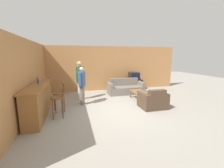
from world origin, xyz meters
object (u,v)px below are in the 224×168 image
at_px(bar_chair_mid, 59,95).
at_px(armchair_near, 153,101).
at_px(person_by_counter, 82,84).
at_px(book_on_table, 138,92).
at_px(coffee_table, 139,93).
at_px(bar_chair_near, 58,100).
at_px(tv, 134,76).
at_px(couch_far, 125,88).
at_px(tv_unit, 134,85).
at_px(bottle, 38,80).
at_px(person_by_window, 80,78).

relative_size(bar_chair_mid, armchair_near, 1.08).
height_order(armchair_near, person_by_counter, person_by_counter).
bearing_deg(book_on_table, coffee_table, 60.44).
bearing_deg(bar_chair_near, book_on_table, 18.60).
bearing_deg(tv, couch_far, -137.03).
distance_m(bar_chair_near, bar_chair_mid, 0.59).
xyz_separation_m(coffee_table, person_by_counter, (-2.61, -0.10, 0.56)).
xyz_separation_m(tv_unit, bottle, (-4.77, -2.71, 0.88)).
relative_size(bar_chair_mid, person_by_counter, 0.66).
bearing_deg(person_by_counter, couch_far, 29.81).
bearing_deg(couch_far, tv, 42.97).
height_order(couch_far, tv, tv).
distance_m(bottle, book_on_table, 4.19).
xyz_separation_m(tv_unit, tv, (0.00, -0.00, 0.53)).
relative_size(bottle, person_by_window, 0.14).
bearing_deg(tv_unit, tv, -90.00).
xyz_separation_m(bar_chair_mid, person_by_counter, (0.88, 0.60, 0.29)).
xyz_separation_m(bottle, person_by_counter, (1.55, 0.56, -0.29)).
distance_m(armchair_near, bottle, 4.34).
xyz_separation_m(bar_chair_mid, couch_far, (3.27, 1.97, -0.32)).
relative_size(couch_far, bottle, 7.55).
distance_m(tv, person_by_counter, 3.87).
relative_size(bar_chair_near, couch_far, 0.54).
relative_size(bar_chair_near, tv_unit, 1.08).
distance_m(bar_chair_near, person_by_counter, 1.50).
distance_m(tv_unit, person_by_window, 3.62).
bearing_deg(person_by_counter, tv_unit, 33.68).
distance_m(couch_far, armchair_near, 2.53).
bearing_deg(tv_unit, bar_chair_mid, -146.16).
xyz_separation_m(tv_unit, person_by_window, (-3.28, -1.37, 0.72)).
xyz_separation_m(couch_far, tv, (0.83, 0.77, 0.55)).
xyz_separation_m(bar_chair_mid, bottle, (-0.67, 0.04, 0.58)).
height_order(couch_far, book_on_table, couch_far).
distance_m(tv, person_by_window, 3.55).
relative_size(coffee_table, tv_unit, 0.96).
xyz_separation_m(armchair_near, bottle, (-4.21, 0.58, 0.90)).
height_order(bar_chair_mid, tv, tv).
height_order(bar_chair_mid, person_by_window, person_by_window).
bearing_deg(person_by_counter, tv, 33.64).
height_order(book_on_table, person_by_counter, person_by_counter).
bearing_deg(coffee_table, tv_unit, 73.31).
bearing_deg(tv, bottle, -150.41).
relative_size(couch_far, coffee_table, 2.06).
height_order(armchair_near, person_by_window, person_by_window).
distance_m(couch_far, person_by_window, 2.62).
height_order(tv_unit, person_by_counter, person_by_counter).
bearing_deg(book_on_table, couch_far, 95.51).
xyz_separation_m(coffee_table, book_on_table, (-0.08, -0.14, 0.07)).
xyz_separation_m(couch_far, person_by_window, (-2.44, -0.59, 0.73)).
distance_m(couch_far, person_by_counter, 2.83).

